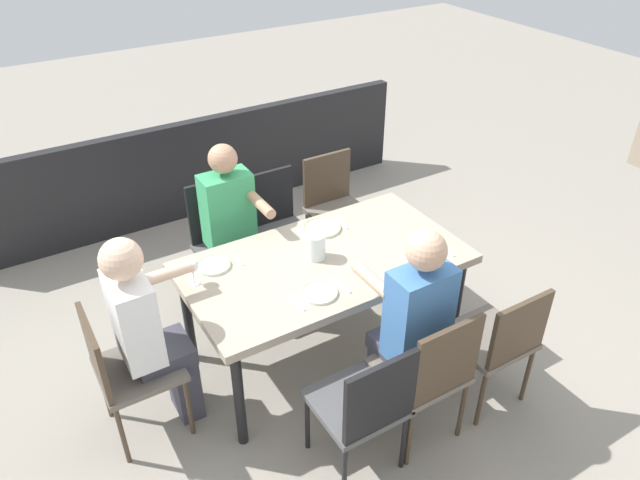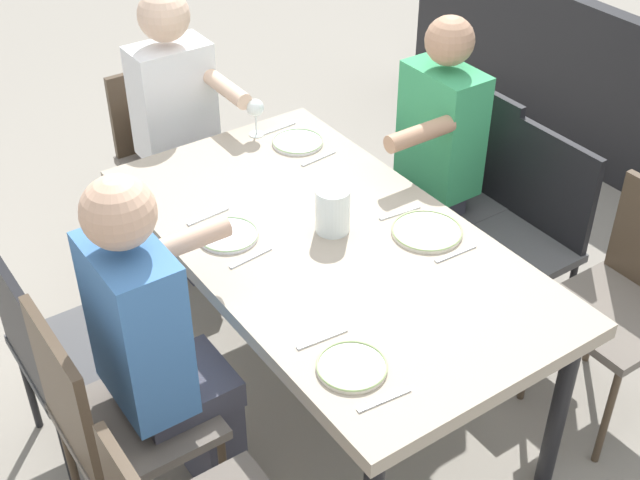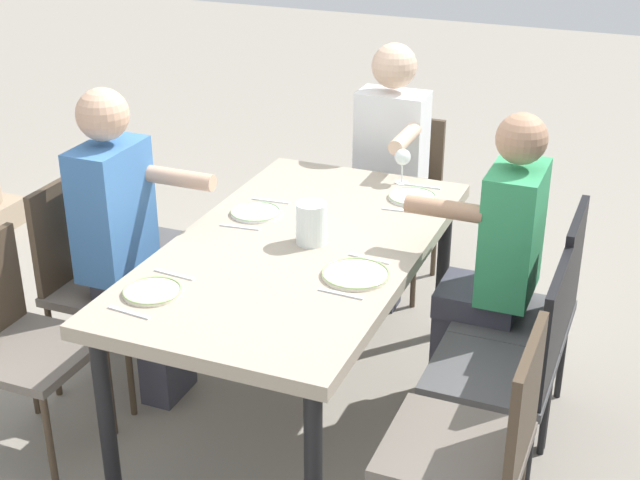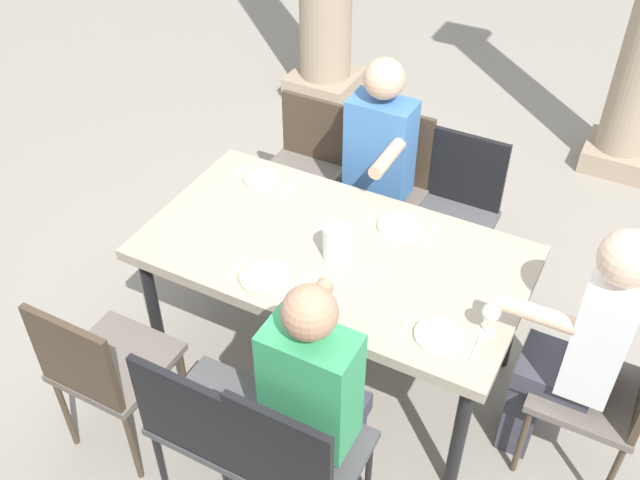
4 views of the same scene
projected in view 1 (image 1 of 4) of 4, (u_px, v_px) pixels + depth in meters
ground_plane at (324, 350)px, 4.11m from camera, size 16.00×16.00×0.00m
dining_table at (324, 268)px, 3.72m from camera, size 1.74×0.95×0.77m
chair_west_north at (499, 338)px, 3.47m from camera, size 0.44×0.44×0.87m
chair_west_south at (335, 203)px, 4.73m from camera, size 0.44×0.44×0.91m
chair_mid_north at (429, 370)px, 3.22m from camera, size 0.44×0.44×0.93m
chair_mid_south at (276, 223)px, 4.52m from camera, size 0.44×0.44×0.90m
chair_east_north at (365, 404)px, 3.06m from camera, size 0.44×0.44×0.89m
chair_east_south at (224, 237)px, 4.33m from camera, size 0.44×0.44×0.94m
chair_head_east at (124, 367)px, 3.27m from camera, size 0.44×0.44×0.88m
diner_woman_green at (233, 230)px, 4.11m from camera, size 0.34×0.49×1.30m
diner_man_white at (409, 324)px, 3.26m from camera, size 0.34×0.49×1.34m
diner_guest_third at (149, 329)px, 3.24m from camera, size 0.50×0.35×1.30m
patio_railing at (197, 168)px, 5.45m from camera, size 4.14×0.10×0.90m
plate_0 at (428, 256)px, 3.70m from camera, size 0.21×0.21×0.02m
fork_0 at (446, 249)px, 3.77m from camera, size 0.03×0.17×0.01m
spoon_0 at (408, 264)px, 3.64m from camera, size 0.03×0.17×0.01m
plate_1 at (322, 228)px, 3.97m from camera, size 0.25×0.25×0.02m
fork_1 at (341, 223)px, 4.04m from camera, size 0.02×0.17×0.01m
spoon_1 at (303, 235)px, 3.91m from camera, size 0.03×0.17×0.01m
plate_2 at (319, 293)px, 3.39m from camera, size 0.21×0.21×0.02m
fork_2 at (341, 285)px, 3.46m from camera, size 0.03×0.17×0.01m
spoon_2 at (296, 302)px, 3.33m from camera, size 0.03×0.17×0.01m
plate_3 at (213, 265)px, 3.62m from camera, size 0.21×0.21×0.02m
wine_glass_3 at (192, 267)px, 3.41m from camera, size 0.07×0.07×0.16m
fork_3 at (236, 259)px, 3.68m from camera, size 0.03×0.17×0.01m
spoon_3 at (190, 274)px, 3.55m from camera, size 0.02×0.17×0.01m
water_pitcher at (316, 247)px, 3.66m from camera, size 0.12×0.12×0.17m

